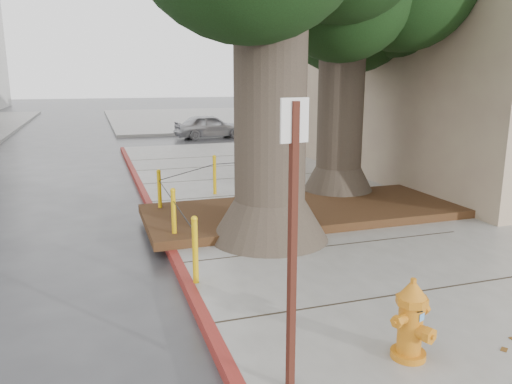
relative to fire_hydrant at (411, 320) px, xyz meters
The scene contains 12 objects.
ground 1.44m from the fire_hydrant, 78.76° to the left, with size 140.00×140.00×0.00m, color #28282B.
sidewalk_far 31.93m from the fire_hydrant, 78.69° to the left, with size 16.00×20.00×0.15m, color slate.
curb_red 4.21m from the fire_hydrant, 114.58° to the left, with size 0.14×26.00×0.16m, color maroon.
planter_bed 5.34m from the fire_hydrant, 77.44° to the left, with size 6.40×2.60×0.16m, color black.
building_corner 14.87m from the fire_hydrant, 43.70° to the left, with size 12.00×13.00×10.00m, color tan.
building_side_white 32.02m from the fire_hydrant, 59.23° to the left, with size 10.00×10.00×9.00m, color silver.
building_side_grey 40.43m from the fire_hydrant, 56.24° to the left, with size 12.00×14.00×12.00m, color slate.
bollard_ring 5.71m from the fire_hydrant, 96.10° to the left, with size 3.79×5.39×0.95m.
fire_hydrant is the anchor object (origin of this frame).
signpost 1.69m from the fire_hydrant, behind, with size 0.25×0.07×2.57m.
car_silver 20.11m from the fire_hydrant, 82.59° to the left, with size 1.36×3.39×1.15m, color #B1B1B6.
car_red 23.72m from the fire_hydrant, 60.14° to the left, with size 1.46×4.17×1.37m, color maroon.
Camera 1 is at (-3.11, -5.09, 2.88)m, focal length 35.00 mm.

